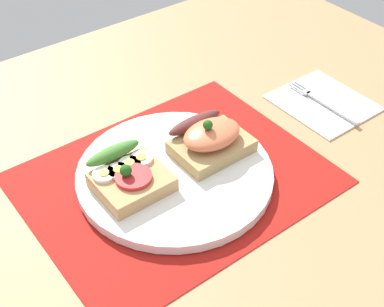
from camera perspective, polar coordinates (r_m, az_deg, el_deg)
name	(u,v)px	position (r cm, az deg, el deg)	size (l,w,h in cm)	color
ground_plane	(175,188)	(77.48, -1.77, -3.59)	(120.00, 90.00, 3.20)	tan
placemat	(175,179)	(76.28, -1.80, -2.64)	(40.19, 32.07, 0.30)	#A21711
plate	(175,174)	(75.69, -1.81, -2.17)	(27.29, 27.29, 1.42)	white
sandwich_egg_tomato	(129,176)	(72.44, -6.65, -2.38)	(9.32, 9.73, 4.34)	tan
sandwich_salmon	(211,140)	(76.91, 1.99, 1.46)	(10.72, 9.29, 5.95)	tan
napkin	(324,103)	(92.85, 13.61, 5.20)	(13.45, 14.87, 0.60)	white
fork	(321,101)	(92.34, 13.38, 5.38)	(1.62, 14.44, 0.32)	#B7B7BC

